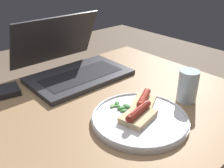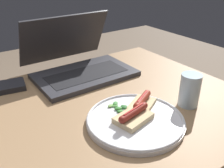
# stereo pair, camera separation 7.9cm
# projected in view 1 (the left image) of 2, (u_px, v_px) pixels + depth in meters

# --- Properties ---
(desk) EXTENTS (1.02, 0.74, 0.75)m
(desk) POSITION_uv_depth(u_px,v_px,m) (95.00, 141.00, 0.82)
(desk) COLOR #93704C
(desk) RESTS_ON ground_plane
(laptop) EXTENTS (0.37, 0.33, 0.22)m
(laptop) POSITION_uv_depth(u_px,v_px,m) (72.00, 65.00, 0.98)
(laptop) COLOR #2D2D33
(laptop) RESTS_ON desk
(plate) EXTENTS (0.28, 0.28, 0.02)m
(plate) POSITION_uv_depth(u_px,v_px,m) (140.00, 118.00, 0.71)
(plate) COLOR silver
(plate) RESTS_ON desk
(sausage_toast_left) EXTENTS (0.11, 0.09, 0.04)m
(sausage_toast_left) POSITION_uv_depth(u_px,v_px,m) (138.00, 115.00, 0.69)
(sausage_toast_left) COLOR #D6B784
(sausage_toast_left) RESTS_ON plate
(sausage_toast_middle) EXTENTS (0.11, 0.10, 0.04)m
(sausage_toast_middle) POSITION_uv_depth(u_px,v_px,m) (144.00, 100.00, 0.76)
(sausage_toast_middle) COLOR #D6B784
(sausage_toast_middle) RESTS_ON plate
(salad_pile) EXTENTS (0.06, 0.06, 0.01)m
(salad_pile) POSITION_uv_depth(u_px,v_px,m) (121.00, 106.00, 0.75)
(salad_pile) COLOR #387A33
(salad_pile) RESTS_ON plate
(drinking_glass) EXTENTS (0.06, 0.06, 0.10)m
(drinking_glass) POSITION_uv_depth(u_px,v_px,m) (188.00, 86.00, 0.79)
(drinking_glass) COLOR silver
(drinking_glass) RESTS_ON desk
(external_drive) EXTENTS (0.13, 0.10, 0.02)m
(external_drive) POSITION_uv_depth(u_px,v_px,m) (1.00, 92.00, 0.84)
(external_drive) COLOR #232328
(external_drive) RESTS_ON desk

